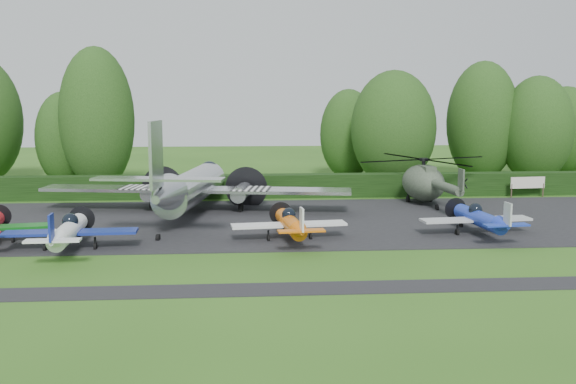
{
  "coord_description": "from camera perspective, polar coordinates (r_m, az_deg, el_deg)",
  "views": [
    {
      "loc": [
        1.65,
        -34.02,
        8.64
      ],
      "look_at": [
        4.63,
        7.24,
        2.5
      ],
      "focal_mm": 40.0,
      "sensor_mm": 36.0,
      "label": 1
    }
  ],
  "objects": [
    {
      "name": "ground",
      "position": [
        35.14,
        -6.73,
        -5.85
      ],
      "size": [
        160.0,
        160.0,
        0.0
      ],
      "primitive_type": "plane",
      "color": "#2B5718",
      "rests_on": "ground"
    },
    {
      "name": "apron",
      "position": [
        44.89,
        -6.17,
        -2.7
      ],
      "size": [
        70.0,
        18.0,
        0.01
      ],
      "primitive_type": "cube",
      "color": "black",
      "rests_on": "ground"
    },
    {
      "name": "taxiway_verge",
      "position": [
        29.37,
        -7.25,
        -8.73
      ],
      "size": [
        70.0,
        2.0,
        0.0
      ],
      "primitive_type": "cube",
      "color": "black",
      "rests_on": "ground"
    },
    {
      "name": "hedgerow",
      "position": [
        55.72,
        -5.78,
        -0.52
      ],
      "size": [
        90.0,
        1.6,
        2.0
      ],
      "primitive_type": "cube",
      "color": "black",
      "rests_on": "ground"
    },
    {
      "name": "transport_plane",
      "position": [
        47.54,
        -8.56,
        0.44
      ],
      "size": [
        23.48,
        18.01,
        7.52
      ],
      "rotation": [
        0.0,
        0.0,
        0.16
      ],
      "color": "silver",
      "rests_on": "ground"
    },
    {
      "name": "light_plane_white",
      "position": [
        38.09,
        -18.94,
        -3.29
      ],
      "size": [
        7.47,
        7.85,
        2.87
      ],
      "rotation": [
        0.0,
        0.0,
        -0.04
      ],
      "color": "white",
      "rests_on": "ground"
    },
    {
      "name": "light_plane_orange",
      "position": [
        38.56,
        0.22,
        -2.8
      ],
      "size": [
        7.01,
        7.37,
        2.69
      ],
      "rotation": [
        0.0,
        0.0,
        -0.11
      ],
      "color": "#DA640C",
      "rests_on": "ground"
    },
    {
      "name": "light_plane_blue",
      "position": [
        41.88,
        16.64,
        -2.24
      ],
      "size": [
        7.09,
        7.45,
        2.72
      ],
      "rotation": [
        0.0,
        0.0,
        -0.09
      ],
      "color": "#1C33AA",
      "rests_on": "ground"
    },
    {
      "name": "helicopter",
      "position": [
        53.05,
        11.95,
        1.09
      ],
      "size": [
        11.68,
        13.68,
        3.76
      ],
      "rotation": [
        0.0,
        0.0,
        -0.08
      ],
      "color": "#353F30",
      "rests_on": "ground"
    },
    {
      "name": "sign_board",
      "position": [
        59.35,
        20.53,
        0.71
      ],
      "size": [
        3.18,
        0.12,
        1.79
      ],
      "rotation": [
        0.0,
        0.0,
        -0.1
      ],
      "color": "#3F3326",
      "rests_on": "ground"
    },
    {
      "name": "tree_0",
      "position": [
        66.55,
        -19.27,
        4.47
      ],
      "size": [
        5.46,
        5.46,
        9.19
      ],
      "color": "black",
      "rests_on": "ground"
    },
    {
      "name": "tree_1",
      "position": [
        63.1,
        9.34,
        5.57
      ],
      "size": [
        8.2,
        8.2,
        11.23
      ],
      "color": "black",
      "rests_on": "ground"
    },
    {
      "name": "tree_2",
      "position": [
        69.31,
        16.89,
        6.02
      ],
      "size": [
        7.24,
        7.24,
        12.32
      ],
      "color": "black",
      "rests_on": "ground"
    },
    {
      "name": "tree_4",
      "position": [
        68.66,
        5.37,
        5.15
      ],
      "size": [
        6.02,
        6.02,
        9.51
      ],
      "color": "black",
      "rests_on": "ground"
    },
    {
      "name": "tree_6",
      "position": [
        77.24,
        23.33,
        4.98
      ],
      "size": [
        7.2,
        7.2,
        9.83
      ],
      "color": "black",
      "rests_on": "ground"
    },
    {
      "name": "tree_7",
      "position": [
        62.22,
        -16.61,
        6.23
      ],
      "size": [
        6.83,
        6.83,
        13.27
      ],
      "color": "black",
      "rests_on": "ground"
    },
    {
      "name": "tree_9",
      "position": [
        69.39,
        21.22,
        5.18
      ],
      "size": [
        7.17,
        7.17,
        10.78
      ],
      "color": "black",
      "rests_on": "ground"
    }
  ]
}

